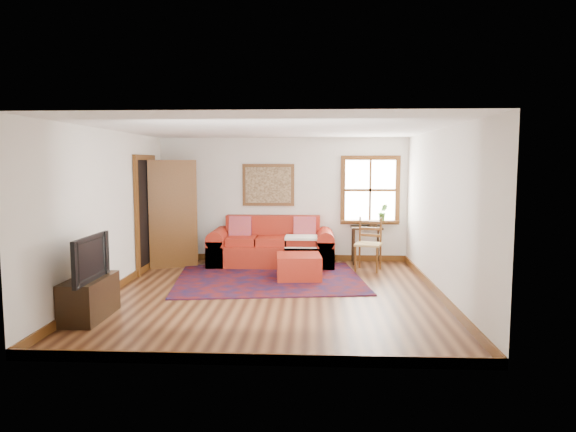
# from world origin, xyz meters

# --- Properties ---
(ground) EXTENTS (5.50, 5.50, 0.00)m
(ground) POSITION_xyz_m (0.00, 0.00, 0.00)
(ground) COLOR #3C1E10
(ground) RESTS_ON ground
(room_envelope) EXTENTS (5.04, 5.54, 2.52)m
(room_envelope) POSITION_xyz_m (0.00, 0.02, 1.65)
(room_envelope) COLOR silver
(room_envelope) RESTS_ON ground
(window) EXTENTS (1.18, 0.20, 1.38)m
(window) POSITION_xyz_m (1.78, 2.70, 1.31)
(window) COLOR white
(window) RESTS_ON ground
(doorway) EXTENTS (0.89, 1.08, 2.14)m
(doorway) POSITION_xyz_m (-2.21, 1.78, 1.07)
(doorway) COLOR black
(doorway) RESTS_ON ground
(framed_artwork) EXTENTS (1.05, 0.07, 0.85)m
(framed_artwork) POSITION_xyz_m (-0.30, 2.71, 1.55)
(framed_artwork) COLOR #5E3514
(framed_artwork) RESTS_ON ground
(persian_rug) EXTENTS (3.43, 2.89, 0.02)m
(persian_rug) POSITION_xyz_m (-0.14, 1.02, 0.01)
(persian_rug) COLOR #570E0C
(persian_rug) RESTS_ON ground
(red_leather_sofa) EXTENTS (2.42, 1.00, 0.95)m
(red_leather_sofa) POSITION_xyz_m (-0.19, 2.28, 0.31)
(red_leather_sofa) COLOR #A22414
(red_leather_sofa) RESTS_ON ground
(red_ottoman) EXTENTS (0.81, 0.81, 0.43)m
(red_ottoman) POSITION_xyz_m (0.36, 1.06, 0.21)
(red_ottoman) COLOR #A22414
(red_ottoman) RESTS_ON ground
(side_table) EXTENTS (0.62, 0.46, 0.74)m
(side_table) POSITION_xyz_m (1.67, 2.53, 0.61)
(side_table) COLOR black
(side_table) RESTS_ON ground
(ladder_back_chair) EXTENTS (0.56, 0.55, 0.98)m
(ladder_back_chair) POSITION_xyz_m (1.65, 1.89, 0.53)
(ladder_back_chair) COLOR tan
(ladder_back_chair) RESTS_ON ground
(media_cabinet) EXTENTS (0.43, 0.97, 0.53)m
(media_cabinet) POSITION_xyz_m (-2.27, -1.30, 0.27)
(media_cabinet) COLOR black
(media_cabinet) RESTS_ON ground
(television) EXTENTS (0.13, 0.99, 0.57)m
(television) POSITION_xyz_m (-2.25, -1.47, 0.82)
(television) COLOR black
(television) RESTS_ON media_cabinet
(candle_hurricane) EXTENTS (0.12, 0.12, 0.18)m
(candle_hurricane) POSITION_xyz_m (-2.22, -0.95, 0.62)
(candle_hurricane) COLOR silver
(candle_hurricane) RESTS_ON media_cabinet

